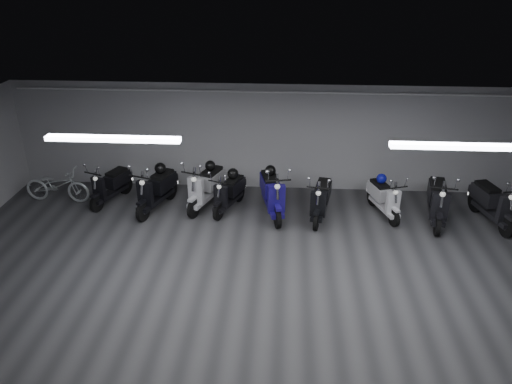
# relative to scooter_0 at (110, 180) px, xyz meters

# --- Properties ---
(floor) EXTENTS (14.00, 10.00, 0.01)m
(floor) POSITION_rel_scooter_0_xyz_m (4.31, -3.86, -0.62)
(floor) COLOR #343437
(floor) RESTS_ON ground
(ceiling) EXTENTS (14.00, 10.00, 0.01)m
(ceiling) POSITION_rel_scooter_0_xyz_m (4.31, -3.86, 2.19)
(ceiling) COLOR gray
(ceiling) RESTS_ON ground
(back_wall) EXTENTS (14.00, 0.01, 2.80)m
(back_wall) POSITION_rel_scooter_0_xyz_m (4.31, 1.15, 0.78)
(back_wall) COLOR #9F9FA2
(back_wall) RESTS_ON ground
(fluor_strip_left) EXTENTS (2.40, 0.18, 0.08)m
(fluor_strip_left) POSITION_rel_scooter_0_xyz_m (1.31, -2.86, 2.12)
(fluor_strip_left) COLOR white
(fluor_strip_left) RESTS_ON ceiling
(fluor_strip_right) EXTENTS (2.40, 0.18, 0.08)m
(fluor_strip_right) POSITION_rel_scooter_0_xyz_m (7.31, -2.86, 2.12)
(fluor_strip_right) COLOR white
(fluor_strip_right) RESTS_ON ceiling
(conduit) EXTENTS (13.60, 0.05, 0.05)m
(conduit) POSITION_rel_scooter_0_xyz_m (4.31, 1.06, 2.00)
(conduit) COLOR white
(conduit) RESTS_ON back_wall
(scooter_0) EXTENTS (1.11, 1.74, 1.23)m
(scooter_0) POSITION_rel_scooter_0_xyz_m (0.00, 0.00, 0.00)
(scooter_0) COLOR black
(scooter_0) RESTS_ON floor
(scooter_1) EXTENTS (1.16, 1.95, 1.38)m
(scooter_1) POSITION_rel_scooter_0_xyz_m (1.24, -0.31, 0.07)
(scooter_1) COLOR black
(scooter_1) RESTS_ON floor
(scooter_2) EXTENTS (1.23, 1.98, 1.40)m
(scooter_2) POSITION_rel_scooter_0_xyz_m (2.42, -0.08, 0.08)
(scooter_2) COLOR silver
(scooter_2) RESTS_ON floor
(scooter_3) EXTENTS (1.10, 1.70, 1.20)m
(scooter_3) POSITION_rel_scooter_0_xyz_m (3.00, -0.24, -0.01)
(scooter_3) COLOR black
(scooter_3) RESTS_ON floor
(scooter_4) EXTENTS (1.07, 2.04, 1.45)m
(scooter_4) POSITION_rel_scooter_0_xyz_m (4.06, -0.39, 0.11)
(scooter_4) COLOR navy
(scooter_4) RESTS_ON floor
(scooter_5) EXTENTS (0.92, 1.82, 1.29)m
(scooter_5) POSITION_rel_scooter_0_xyz_m (5.20, -0.51, 0.03)
(scooter_5) COLOR black
(scooter_5) RESTS_ON floor
(scooter_6) EXTENTS (1.01, 1.70, 1.20)m
(scooter_6) POSITION_rel_scooter_0_xyz_m (6.71, -0.27, -0.02)
(scooter_6) COLOR silver
(scooter_6) RESTS_ON floor
(scooter_8) EXTENTS (0.96, 1.98, 1.41)m
(scooter_8) POSITION_rel_scooter_0_xyz_m (7.87, -0.51, 0.09)
(scooter_8) COLOR black
(scooter_8) RESTS_ON floor
(scooter_9) EXTENTS (1.02, 1.93, 1.37)m
(scooter_9) POSITION_rel_scooter_0_xyz_m (9.12, -0.52, 0.07)
(scooter_9) COLOR black
(scooter_9) RESTS_ON floor
(bicycle) EXTENTS (1.68, 0.69, 1.07)m
(bicycle) POSITION_rel_scooter_0_xyz_m (-1.37, -0.02, -0.08)
(bicycle) COLOR silver
(bicycle) RESTS_ON floor
(helmet_0) EXTENTS (0.27, 0.27, 0.27)m
(helmet_0) POSITION_rel_scooter_0_xyz_m (3.09, -0.03, 0.27)
(helmet_0) COLOR black
(helmet_0) RESTS_ON scooter_3
(helmet_1) EXTENTS (0.26, 0.26, 0.26)m
(helmet_1) POSITION_rel_scooter_0_xyz_m (2.51, 0.17, 0.38)
(helmet_1) COLOR black
(helmet_1) RESTS_ON scooter_2
(helmet_2) EXTENTS (0.24, 0.24, 0.24)m
(helmet_2) POSITION_rel_scooter_0_xyz_m (6.64, -0.05, 0.25)
(helmet_2) COLOR #0C0E89
(helmet_2) RESTS_ON scooter_6
(helmet_3) EXTENTS (0.26, 0.26, 0.26)m
(helmet_3) POSITION_rel_scooter_0_xyz_m (4.00, -0.12, 0.41)
(helmet_3) COLOR black
(helmet_3) RESTS_ON scooter_4
(helmet_4) EXTENTS (0.28, 0.28, 0.28)m
(helmet_4) POSITION_rel_scooter_0_xyz_m (1.32, -0.07, 0.38)
(helmet_4) COLOR black
(helmet_4) RESTS_ON scooter_1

